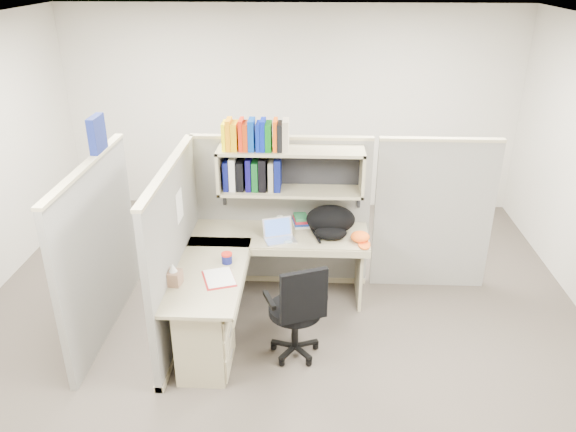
{
  "coord_description": "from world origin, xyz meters",
  "views": [
    {
      "loc": [
        0.31,
        -4.36,
        3.21
      ],
      "look_at": [
        0.09,
        0.25,
        1.07
      ],
      "focal_mm": 35.0,
      "sensor_mm": 36.0,
      "label": 1
    }
  ],
  "objects_px": {
    "desk": "(228,307)",
    "task_chair": "(297,325)",
    "snack_canister": "(227,258)",
    "backpack": "(331,222)",
    "laptop": "(280,231)"
  },
  "relations": [
    {
      "from": "laptop",
      "to": "backpack",
      "type": "xyz_separation_m",
      "value": [
        0.48,
        0.14,
        0.04
      ]
    },
    {
      "from": "desk",
      "to": "snack_canister",
      "type": "relative_size",
      "value": 17.75
    },
    {
      "from": "desk",
      "to": "snack_canister",
      "type": "distance_m",
      "value": 0.43
    },
    {
      "from": "desk",
      "to": "task_chair",
      "type": "distance_m",
      "value": 0.62
    },
    {
      "from": "laptop",
      "to": "snack_canister",
      "type": "distance_m",
      "value": 0.64
    },
    {
      "from": "laptop",
      "to": "task_chair",
      "type": "relative_size",
      "value": 0.3
    },
    {
      "from": "task_chair",
      "to": "backpack",
      "type": "bearing_deg",
      "value": 72.62
    },
    {
      "from": "laptop",
      "to": "backpack",
      "type": "bearing_deg",
      "value": -2.84
    },
    {
      "from": "snack_canister",
      "to": "task_chair",
      "type": "bearing_deg",
      "value": -29.45
    },
    {
      "from": "backpack",
      "to": "task_chair",
      "type": "xyz_separation_m",
      "value": [
        -0.3,
        -0.95,
        -0.53
      ]
    },
    {
      "from": "snack_canister",
      "to": "backpack",
      "type": "bearing_deg",
      "value": 32.46
    },
    {
      "from": "snack_canister",
      "to": "task_chair",
      "type": "height_order",
      "value": "task_chair"
    },
    {
      "from": "desk",
      "to": "backpack",
      "type": "relative_size",
      "value": 3.65
    },
    {
      "from": "desk",
      "to": "task_chair",
      "type": "bearing_deg",
      "value": -9.59
    },
    {
      "from": "snack_canister",
      "to": "task_chair",
      "type": "relative_size",
      "value": 0.1
    }
  ]
}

